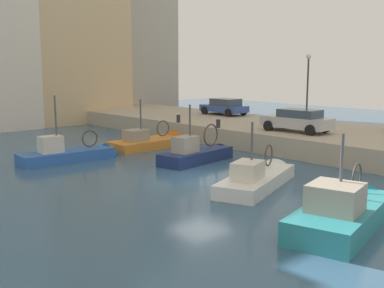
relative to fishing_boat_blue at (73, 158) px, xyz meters
name	(u,v)px	position (x,y,z in m)	size (l,w,h in m)	color
water_surface	(199,179)	(2.17, -8.02, -0.11)	(80.00, 80.00, 0.00)	#335675
quay_wall	(333,141)	(13.67, -8.02, 0.49)	(9.00, 56.00, 1.20)	#ADA08C
fishing_boat_blue	(73,158)	(0.00, 0.00, 0.00)	(6.06, 2.12, 4.40)	#2D60B7
fishing_boat_white	(259,183)	(3.32, -10.67, -0.01)	(6.59, 3.79, 3.73)	white
fishing_boat_orange	(153,146)	(6.00, 0.48, -0.02)	(5.77, 2.38, 4.10)	orange
fishing_boat_teal	(345,221)	(1.25, -16.03, 0.03)	(6.48, 3.33, 4.09)	teal
fishing_boat_navy	(200,159)	(5.11, -4.94, 0.01)	(5.65, 2.31, 3.92)	navy
parked_car_silver	(297,120)	(11.70, -6.67, 1.81)	(2.09, 4.45, 1.40)	#B7B7BC
parked_car_blue	(224,106)	(15.83, 3.46, 1.79)	(2.04, 4.04, 1.35)	#334C9E
mooring_bollard_south	(218,124)	(9.52, -2.02, 1.37)	(0.28, 0.28, 0.55)	#2D2D33
mooring_bollard_mid	(178,119)	(9.52, 1.98, 1.37)	(0.28, 0.28, 0.55)	#2D2D33
quay_streetlamp	(308,77)	(15.17, -4.97, 4.35)	(0.36, 0.36, 4.83)	#38383D
waterfront_building_west_mid	(62,0)	(9.03, 17.71, 11.06)	(10.68, 7.56, 22.30)	#D1B284
waterfront_building_central	(122,30)	(17.39, 20.29, 8.91)	(11.06, 6.37, 18.00)	#B2A899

